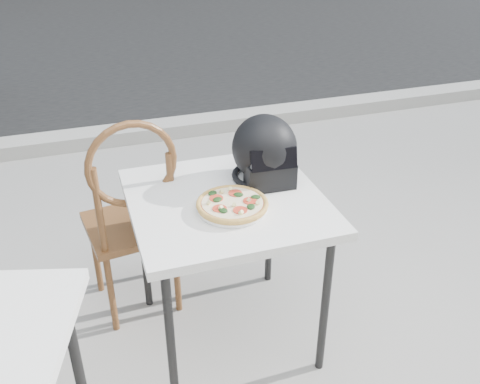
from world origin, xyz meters
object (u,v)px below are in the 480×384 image
object	(u,v)px
helmet	(265,152)
plate	(232,208)
cafe_chair_main	(132,209)
cafe_table_main	(226,212)
pizza	(232,204)

from	to	relation	value
helmet	plate	bearing A→B (deg)	-132.69
cafe_chair_main	helmet	bearing A→B (deg)	153.81
cafe_table_main	helmet	bearing A→B (deg)	27.59
plate	pizza	size ratio (longest dim) A/B	0.82
cafe_table_main	plate	xyz separation A→B (m)	(-0.00, -0.10, 0.08)
plate	pizza	bearing A→B (deg)	51.13
cafe_chair_main	pizza	bearing A→B (deg)	124.10
helmet	pizza	bearing A→B (deg)	-132.70
plate	helmet	xyz separation A→B (m)	(0.22, 0.22, 0.12)
plate	cafe_table_main	bearing A→B (deg)	87.22
pizza	helmet	size ratio (longest dim) A/B	1.22
cafe_chair_main	plate	bearing A→B (deg)	124.07
cafe_table_main	pizza	world-z (taller)	pizza
plate	cafe_chair_main	distance (m)	0.59
plate	pizza	distance (m)	0.02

